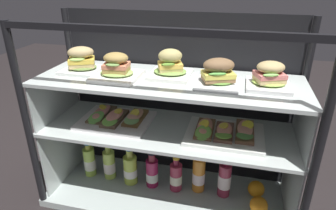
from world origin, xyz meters
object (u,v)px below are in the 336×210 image
object	(u,v)px
plated_roll_sandwich_mid_left	(82,62)
open_sandwich_tray_left_of_center	(225,132)
juice_bottle_near_post	(90,161)
orange_fruit_beside_bottles	(256,189)
plated_roll_sandwich_mid_right	(117,69)
juice_bottle_front_left_end	(199,174)
orange_fruit_near_left_post	(259,205)
juice_bottle_front_fourth	(176,177)
plated_roll_sandwich_near_left_corner	(218,74)
juice_bottle_front_middle	(109,164)
plated_roll_sandwich_far_left	(269,78)
juice_bottle_front_second	(225,179)
juice_bottle_back_center	(130,169)
plated_roll_sandwich_near_right_corner	(169,67)
juice_bottle_front_right_end	(152,172)
open_sandwich_tray_center	(116,118)

from	to	relation	value
plated_roll_sandwich_mid_left	open_sandwich_tray_left_of_center	bearing A→B (deg)	-2.08
juice_bottle_near_post	orange_fruit_beside_bottles	size ratio (longest dim) A/B	2.50
plated_roll_sandwich_mid_right	juice_bottle_front_left_end	xyz separation A→B (m)	(0.37, 0.09, -0.55)
open_sandwich_tray_left_of_center	orange_fruit_near_left_post	size ratio (longest dim) A/B	4.10
open_sandwich_tray_left_of_center	juice_bottle_front_fourth	bearing A→B (deg)	170.80
plated_roll_sandwich_mid_left	orange_fruit_near_left_post	xyz separation A→B (m)	(0.86, -0.06, -0.62)
plated_roll_sandwich_mid_left	plated_roll_sandwich_near_left_corner	bearing A→B (deg)	-3.41
orange_fruit_beside_bottles	orange_fruit_near_left_post	xyz separation A→B (m)	(0.01, -0.12, 0.00)
juice_bottle_front_middle	plated_roll_sandwich_mid_right	bearing A→B (deg)	-32.94
plated_roll_sandwich_far_left	juice_bottle_front_fourth	bearing A→B (deg)	175.27
juice_bottle_front_second	orange_fruit_near_left_post	size ratio (longest dim) A/B	2.71
juice_bottle_front_fourth	juice_bottle_front_left_end	size ratio (longest dim) A/B	0.82
juice_bottle_near_post	juice_bottle_back_center	world-z (taller)	juice_bottle_back_center
plated_roll_sandwich_mid_left	juice_bottle_front_second	world-z (taller)	plated_roll_sandwich_mid_left
juice_bottle_near_post	juice_bottle_front_fourth	world-z (taller)	juice_bottle_near_post
plated_roll_sandwich_near_right_corner	juice_bottle_front_middle	world-z (taller)	plated_roll_sandwich_near_right_corner
juice_bottle_near_post	juice_bottle_front_fourth	bearing A→B (deg)	-0.77
plated_roll_sandwich_far_left	juice_bottle_front_fourth	xyz separation A→B (m)	(-0.38, 0.03, -0.58)
juice_bottle_front_left_end	orange_fruit_near_left_post	world-z (taller)	juice_bottle_front_left_end
plated_roll_sandwich_mid_left	plated_roll_sandwich_mid_right	distance (m)	0.20
orange_fruit_near_left_post	juice_bottle_front_right_end	bearing A→B (deg)	172.65
plated_roll_sandwich_near_right_corner	plated_roll_sandwich_near_left_corner	size ratio (longest dim) A/B	1.04
plated_roll_sandwich_far_left	juice_bottle_back_center	distance (m)	0.85
open_sandwich_tray_center	juice_bottle_front_second	bearing A→B (deg)	3.88
juice_bottle_front_right_end	plated_roll_sandwich_near_left_corner	bearing A→B (deg)	-9.16
plated_roll_sandwich_near_left_corner	plated_roll_sandwich_far_left	world-z (taller)	plated_roll_sandwich_near_left_corner
plated_roll_sandwich_mid_left	juice_bottle_near_post	xyz separation A→B (m)	(-0.04, 0.02, -0.57)
plated_roll_sandwich_near_left_corner	orange_fruit_beside_bottles	bearing A→B (deg)	23.20
juice_bottle_front_middle	juice_bottle_front_second	bearing A→B (deg)	0.46
plated_roll_sandwich_mid_right	juice_bottle_front_left_end	world-z (taller)	plated_roll_sandwich_mid_right
plated_roll_sandwich_mid_right	juice_bottle_back_center	distance (m)	0.57
open_sandwich_tray_left_of_center	juice_bottle_front_left_end	world-z (taller)	open_sandwich_tray_left_of_center
plated_roll_sandwich_mid_left	plated_roll_sandwich_far_left	distance (m)	0.83
juice_bottle_front_fourth	juice_bottle_front_second	world-z (taller)	juice_bottle_front_second
plated_roll_sandwich_far_left	orange_fruit_beside_bottles	size ratio (longest dim) A/B	2.07
plated_roll_sandwich_far_left	juice_bottle_front_fourth	distance (m)	0.69
plated_roll_sandwich_mid_right	juice_bottle_front_fourth	bearing A→B (deg)	14.25
juice_bottle_front_middle	orange_fruit_beside_bottles	size ratio (longest dim) A/B	2.59
plated_roll_sandwich_far_left	juice_bottle_front_middle	bearing A→B (deg)	176.75
open_sandwich_tray_center	orange_fruit_beside_bottles	bearing A→B (deg)	5.43
plated_roll_sandwich_near_right_corner	open_sandwich_tray_left_of_center	distance (m)	0.38
juice_bottle_front_middle	juice_bottle_front_right_end	size ratio (longest dim) A/B	1.04
plated_roll_sandwich_mid_right	juice_bottle_front_middle	distance (m)	0.59
juice_bottle_near_post	juice_bottle_front_fourth	distance (m)	0.49
juice_bottle_back_center	juice_bottle_front_second	distance (m)	0.49
open_sandwich_tray_left_of_center	juice_bottle_near_post	xyz separation A→B (m)	(-0.72, 0.04, -0.30)
juice_bottle_back_center	juice_bottle_front_left_end	bearing A→B (deg)	4.37
open_sandwich_tray_center	juice_bottle_front_left_end	world-z (taller)	open_sandwich_tray_center
open_sandwich_tray_center	orange_fruit_near_left_post	distance (m)	0.79
open_sandwich_tray_left_of_center	orange_fruit_beside_bottles	world-z (taller)	open_sandwich_tray_left_of_center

